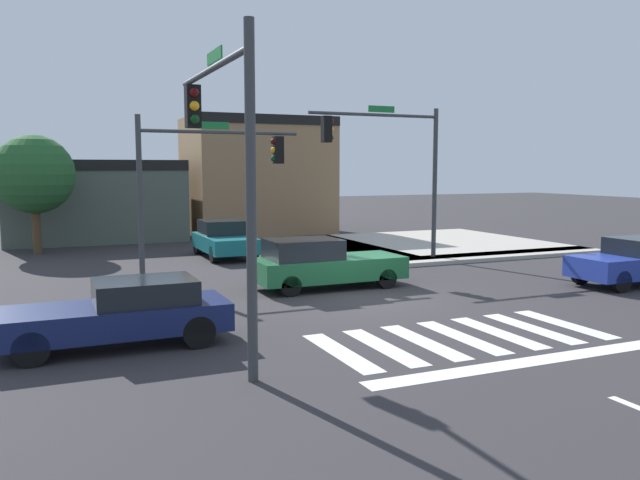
# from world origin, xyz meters

# --- Properties ---
(ground_plane) EXTENTS (120.00, 120.00, 0.00)m
(ground_plane) POSITION_xyz_m (0.00, 0.00, 0.00)
(ground_plane) COLOR #302D30
(crosswalk_near) EXTENTS (6.30, 2.94, 0.01)m
(crosswalk_near) POSITION_xyz_m (-0.00, -4.50, 0.00)
(crosswalk_near) COLOR silver
(crosswalk_near) RESTS_ON ground_plane
(curb_corner_northeast) EXTENTS (10.00, 10.60, 0.15)m
(curb_corner_northeast) POSITION_xyz_m (8.49, 9.42, 0.07)
(curb_corner_northeast) COLOR #B2AA9E
(curb_corner_northeast) RESTS_ON ground_plane
(storefront_row) EXTENTS (16.73, 5.90, 6.43)m
(storefront_row) POSITION_xyz_m (-0.49, 18.81, 2.77)
(storefront_row) COLOR #4C564C
(storefront_row) RESTS_ON ground_plane
(traffic_signal_southwest) EXTENTS (0.32, 5.13, 6.09)m
(traffic_signal_southwest) POSITION_xyz_m (-5.03, -3.61, 4.19)
(traffic_signal_southwest) COLOR #383A3D
(traffic_signal_southwest) RESTS_ON ground_plane
(traffic_signal_northwest) EXTENTS (5.55, 0.32, 5.37)m
(traffic_signal_northwest) POSITION_xyz_m (-3.14, 5.67, 3.70)
(traffic_signal_northwest) COLOR #383A3D
(traffic_signal_northwest) RESTS_ON ground_plane
(traffic_signal_northeast) EXTENTS (5.47, 0.32, 5.97)m
(traffic_signal_northeast) POSITION_xyz_m (3.95, 5.63, 4.19)
(traffic_signal_northeast) COLOR #383A3D
(traffic_signal_northeast) RESTS_ON ground_plane
(car_navy) EXTENTS (4.59, 1.73, 1.37)m
(car_navy) POSITION_xyz_m (-6.85, -2.31, 0.70)
(car_navy) COLOR #141E4C
(car_navy) RESTS_ON ground_plane
(car_blue) EXTENTS (4.19, 1.76, 1.48)m
(car_blue) POSITION_xyz_m (8.82, -1.46, 0.74)
(car_blue) COLOR #23389E
(car_blue) RESTS_ON ground_plane
(car_green) EXTENTS (4.61, 1.83, 1.54)m
(car_green) POSITION_xyz_m (-0.48, 1.93, 0.76)
(car_green) COLOR #1E6638
(car_green) RESTS_ON ground_plane
(car_teal) EXTENTS (1.84, 4.10, 1.50)m
(car_teal) POSITION_xyz_m (-1.44, 9.89, 0.74)
(car_teal) COLOR #196B70
(car_teal) RESTS_ON ground_plane
(roadside_tree) EXTENTS (3.33, 3.33, 5.07)m
(roadside_tree) POSITION_xyz_m (-8.50, 14.00, 3.38)
(roadside_tree) COLOR #4C3823
(roadside_tree) RESTS_ON ground_plane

